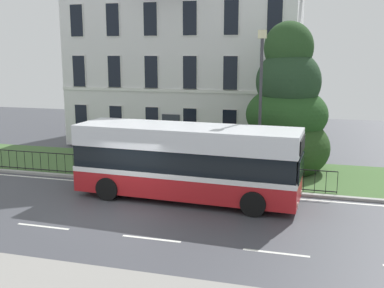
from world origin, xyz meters
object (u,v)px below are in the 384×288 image
object	(u,v)px
evergreen_tree	(287,114)
single_decker_bus	(187,161)
street_lamp_post	(260,97)
litter_bin	(129,163)
georgian_townhouse	(191,55)

from	to	relation	value
evergreen_tree	single_decker_bus	world-z (taller)	evergreen_tree
street_lamp_post	litter_bin	world-z (taller)	street_lamp_post
georgian_townhouse	street_lamp_post	world-z (taller)	georgian_townhouse
evergreen_tree	street_lamp_post	xyz separation A→B (m)	(-1.02, -2.64, 1.07)
georgian_townhouse	single_decker_bus	bearing A→B (deg)	-75.38
evergreen_tree	street_lamp_post	bearing A→B (deg)	-111.14
georgian_townhouse	evergreen_tree	xyz separation A→B (m)	(6.94, -7.31, -2.83)
street_lamp_post	litter_bin	xyz separation A→B (m)	(-6.23, -0.32, -3.34)
street_lamp_post	georgian_townhouse	bearing A→B (deg)	120.75
georgian_townhouse	litter_bin	world-z (taller)	georgian_townhouse
litter_bin	single_decker_bus	bearing A→B (deg)	-35.09
single_decker_bus	litter_bin	distance (m)	4.56
georgian_townhouse	evergreen_tree	bearing A→B (deg)	-46.47
street_lamp_post	single_decker_bus	bearing A→B (deg)	-131.64
single_decker_bus	litter_bin	size ratio (longest dim) A/B	8.68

